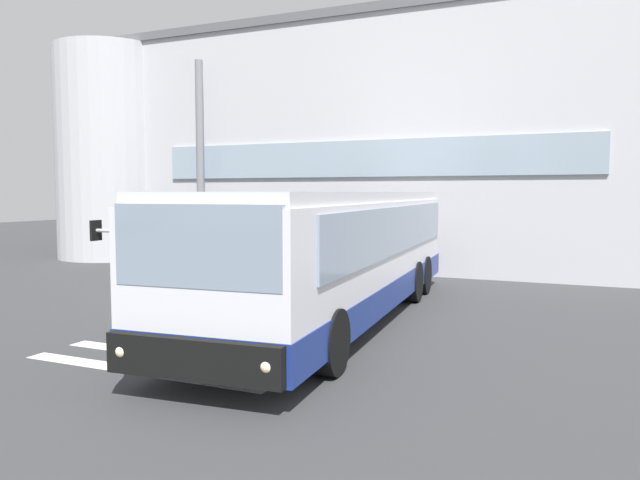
{
  "coord_description": "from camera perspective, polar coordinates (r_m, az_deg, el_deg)",
  "views": [
    {
      "loc": [
        8.18,
        -13.14,
        2.7
      ],
      "look_at": [
        1.94,
        0.78,
        1.5
      ],
      "focal_mm": 34.34,
      "sensor_mm": 36.0,
      "label": 1
    }
  ],
  "objects": [
    {
      "name": "passenger_near_column",
      "position": [
        22.11,
        -9.65,
        -0.16
      ],
      "size": [
        0.55,
        0.35,
        1.68
      ],
      "color": "#2D2D33",
      "rests_on": "ground"
    },
    {
      "name": "entry_support_column",
      "position": [
        22.71,
        -11.1,
        6.95
      ],
      "size": [
        0.28,
        0.28,
        7.41
      ],
      "primitive_type": "cylinder",
      "color": "slate",
      "rests_on": "ground"
    },
    {
      "name": "terminal_building",
      "position": [
        26.35,
        4.48,
        8.16
      ],
      "size": [
        22.87,
        13.8,
        8.8
      ],
      "color": "#B7B7BC",
      "rests_on": "ground"
    },
    {
      "name": "ground_plane",
      "position": [
        15.71,
        -7.67,
        -5.47
      ],
      "size": [
        80.0,
        90.0,
        0.02
      ],
      "primitive_type": "cube",
      "color": "#353538",
      "rests_on": "ground"
    },
    {
      "name": "passenger_at_curb_edge",
      "position": [
        20.24,
        -6.28,
        -0.45
      ],
      "size": [
        0.52,
        0.5,
        1.68
      ],
      "color": "#2D2D33",
      "rests_on": "ground"
    },
    {
      "name": "passenger_by_doorway",
      "position": [
        21.41,
        -7.78,
        -0.29
      ],
      "size": [
        0.59,
        0.23,
        1.68
      ],
      "color": "#4C4233",
      "rests_on": "ground"
    },
    {
      "name": "bay_paint_stripes",
      "position": [
        11.2,
        -10.34,
        -9.5
      ],
      "size": [
        4.4,
        3.96,
        0.01
      ],
      "color": "silver",
      "rests_on": "ground"
    },
    {
      "name": "safety_bollard_yellow",
      "position": [
        17.88,
        4.77,
        -2.75
      ],
      "size": [
        0.18,
        0.18,
        0.9
      ],
      "primitive_type": "cylinder",
      "color": "yellow",
      "rests_on": "ground"
    },
    {
      "name": "bus_main_foreground",
      "position": [
        12.96,
        1.56,
        -1.55
      ],
      "size": [
        3.52,
        11.8,
        2.7
      ],
      "color": "silver",
      "rests_on": "ground"
    }
  ]
}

